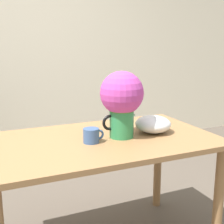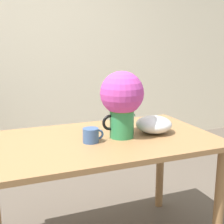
# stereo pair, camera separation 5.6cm
# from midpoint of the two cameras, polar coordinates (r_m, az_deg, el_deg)

# --- Properties ---
(wall_back) EXTENTS (8.00, 0.05, 2.60)m
(wall_back) POSITION_cam_midpoint_polar(r_m,az_deg,el_deg) (3.73, -15.74, 12.12)
(wall_back) COLOR #EDE5CC
(wall_back) RESTS_ON ground_plane
(table) EXTENTS (1.37, 0.80, 0.75)m
(table) POSITION_cam_midpoint_polar(r_m,az_deg,el_deg) (1.90, -1.19, -7.84)
(table) COLOR olive
(table) RESTS_ON ground_plane
(flower_vase) EXTENTS (0.26, 0.26, 0.40)m
(flower_vase) POSITION_cam_midpoint_polar(r_m,az_deg,el_deg) (1.83, 2.69, 2.36)
(flower_vase) COLOR #2D844C
(flower_vase) RESTS_ON table
(coffee_mug) EXTENTS (0.12, 0.09, 0.08)m
(coffee_mug) POSITION_cam_midpoint_polar(r_m,az_deg,el_deg) (1.78, -2.92, -4.28)
(coffee_mug) COLOR #385689
(coffee_mug) RESTS_ON table
(white_bowl) EXTENTS (0.23, 0.23, 0.11)m
(white_bowl) POSITION_cam_midpoint_polar(r_m,az_deg,el_deg) (1.98, 8.45, -2.27)
(white_bowl) COLOR silver
(white_bowl) RESTS_ON table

